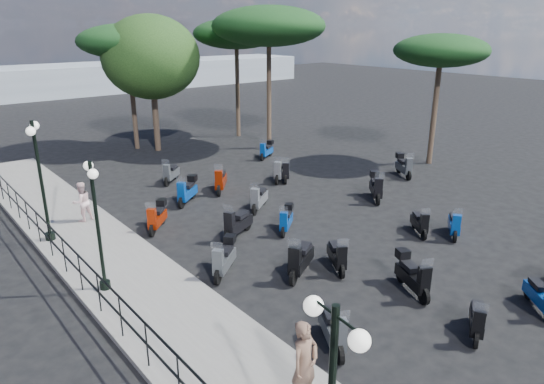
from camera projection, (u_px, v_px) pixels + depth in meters
ground at (333, 244)px, 16.66m from camera, size 120.00×120.00×0.00m
sidewalk at (115, 267)px, 14.92m from camera, size 3.00×30.00×0.15m
railing at (71, 257)px, 13.73m from camera, size 0.04×26.04×1.10m
lamp_post_1 at (97, 219)px, 12.86m from camera, size 0.43×1.07×3.69m
lamp_post_2 at (40, 174)px, 15.87m from camera, size 0.62×1.15×4.12m
woman at (305, 364)px, 9.16m from camera, size 0.71×0.52×1.80m
pedestrian_far at (82, 202)px, 17.99m from camera, size 0.82×0.69×1.51m
scooter_0 at (477, 320)px, 11.62m from camera, size 1.36×0.87×1.20m
scooter_1 at (333, 330)px, 11.16m from camera, size 1.00×1.52×1.36m
scooter_2 at (224, 259)px, 14.47m from camera, size 1.42×1.17×1.34m
scooter_3 at (337, 256)px, 14.77m from camera, size 0.97×1.41×1.28m
scooter_4 at (237, 224)px, 17.02m from camera, size 1.69×0.93×1.44m
scooter_5 at (157, 217)px, 17.64m from camera, size 1.27×1.26×1.30m
scooter_7 at (541, 296)px, 12.61m from camera, size 1.10×1.25×1.25m
scooter_8 at (413, 276)px, 13.48m from camera, size 0.94×1.61×1.37m
scooter_9 at (300, 260)px, 14.39m from camera, size 1.68×1.07×1.48m
scooter_10 at (187, 191)px, 20.28m from camera, size 1.48×1.20×1.39m
scooter_11 at (171, 174)px, 22.92m from camera, size 1.32×1.12×1.30m
scooter_14 at (286, 220)px, 17.51m from camera, size 1.24×1.04×1.18m
scooter_15 at (259, 199)px, 19.52m from camera, size 1.47×1.09×1.37m
scooter_16 at (221, 181)px, 21.68m from camera, size 1.28×1.46×1.46m
scooter_19 at (454, 225)px, 17.11m from camera, size 1.33×1.01×1.25m
scooter_20 at (420, 223)px, 17.29m from camera, size 0.99×1.24×1.19m
scooter_21 at (280, 172)px, 23.17m from camera, size 1.48×1.10×1.38m
scooter_22 at (286, 172)px, 23.25m from camera, size 1.16×1.28×1.30m
scooter_25 at (404, 166)px, 23.88m from camera, size 1.07×1.54×1.38m
scooter_26 at (376, 188)px, 20.68m from camera, size 1.36×1.46×1.45m
scooter_27 at (266, 150)px, 27.14m from camera, size 1.42×0.90×1.23m
broadleaf_tree at (151, 57)px, 27.30m from camera, size 5.51×5.51×7.73m
pine_0 at (236, 34)px, 30.69m from camera, size 5.50×5.50×7.56m
pine_1 at (269, 26)px, 27.29m from camera, size 6.47×6.47×8.19m
pine_2 at (127, 42)px, 27.47m from camera, size 5.60×5.60×7.22m
pine_3 at (441, 51)px, 24.42m from camera, size 4.77×4.77×6.74m
distant_hills at (11, 83)px, 49.01m from camera, size 70.00×8.00×3.00m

